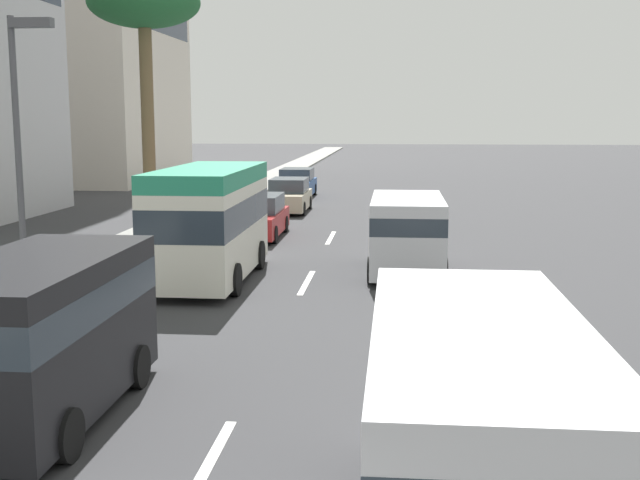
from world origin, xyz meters
name	(u,v)px	position (x,y,z in m)	size (l,w,h in m)	color
ground_plane	(342,218)	(31.50, 0.00, 0.00)	(198.00, 198.00, 0.00)	#38383A
sidewalk_right	(198,214)	(31.50, 6.60, 0.07)	(162.00, 2.65, 0.15)	gray
lane_stripe_near	(206,470)	(5.64, 0.00, 0.01)	(3.20, 0.16, 0.01)	silver
lane_stripe_mid	(307,282)	(17.26, 0.00, 0.01)	(3.20, 0.16, 0.01)	silver
lane_stripe_far	(331,238)	(25.39, 0.00, 0.01)	(3.20, 0.16, 0.01)	silver
van_lead	(407,230)	(18.77, -2.72, 1.27)	(4.65, 2.14, 2.21)	silver
minibus_second	(210,219)	(17.30, 2.66, 1.70)	(6.28, 2.32, 3.11)	silver
van_third	(477,429)	(3.76, -3.18, 1.44)	(5.28, 2.19, 2.52)	silver
van_fourth	(38,328)	(7.16, 2.86, 1.38)	(4.84, 2.23, 2.42)	black
car_fifth	(297,184)	(40.49, 3.15, 0.76)	(4.46, 1.93, 1.61)	#1E478C
car_sixth	(258,217)	(25.37, 2.72, 0.75)	(4.56, 1.83, 1.58)	#A51E1E
car_seventh	(289,196)	(33.41, 2.65, 0.75)	(4.30, 1.87, 1.59)	beige
pedestrian_near_lamp	(184,197)	(29.81, 6.76, 1.03)	(0.34, 0.39, 1.61)	navy
pedestrian_by_tree	(164,214)	(24.13, 5.95, 0.98)	(0.38, 0.38, 1.54)	#333338
palm_tree	(144,9)	(25.19, 6.79, 8.32)	(4.08, 4.08, 9.34)	brown
street_lamp	(22,133)	(12.60, 5.56, 4.13)	(0.24, 0.97, 6.39)	#4C4C51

